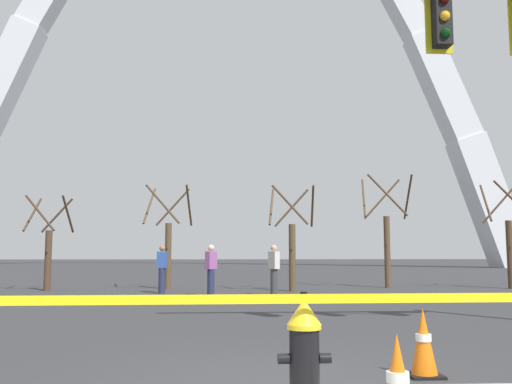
# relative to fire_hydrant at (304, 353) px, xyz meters

# --- Properties ---
(fire_hydrant) EXTENTS (0.46, 0.48, 0.99)m
(fire_hydrant) POSITION_rel_fire_hydrant_xyz_m (0.00, 0.00, 0.00)
(fire_hydrant) COLOR black
(fire_hydrant) RESTS_ON ground
(caution_tape_barrier) EXTENTS (5.35, 0.13, 1.02)m
(caution_tape_barrier) POSITION_rel_fire_hydrant_xyz_m (0.05, -0.16, 0.23)
(caution_tape_barrier) COLOR #232326
(caution_tape_barrier) RESTS_ON ground
(traffic_cone_by_hydrant) EXTENTS (0.36, 0.36, 0.73)m
(traffic_cone_by_hydrant) POSITION_rel_fire_hydrant_xyz_m (1.48, 1.16, -0.11)
(traffic_cone_by_hydrant) COLOR black
(traffic_cone_by_hydrant) RESTS_ON ground
(monument_arch) EXTENTS (55.76, 2.93, 43.48)m
(monument_arch) POSITION_rel_fire_hydrant_xyz_m (-0.08, 46.07, 18.70)
(monument_arch) COLOR silver
(monument_arch) RESTS_ON ground
(tree_far_left) EXTENTS (1.57, 1.58, 3.37)m
(tree_far_left) POSITION_rel_fire_hydrant_xyz_m (-6.90, 15.74, 1.03)
(tree_far_left) COLOR #473323
(tree_far_left) RESTS_ON ground
(tree_left_mid) EXTENTS (1.78, 1.79, 3.85)m
(tree_left_mid) POSITION_rel_fire_hydrant_xyz_m (-2.69, 16.36, 1.24)
(tree_left_mid) COLOR brown
(tree_left_mid) RESTS_ON ground
(tree_center_left) EXTENTS (1.71, 1.72, 3.69)m
(tree_center_left) POSITION_rel_fire_hydrant_xyz_m (1.79, 14.89, 1.17)
(tree_center_left) COLOR brown
(tree_center_left) RESTS_ON ground
(tree_center_right) EXTENTS (2.00, 2.01, 4.35)m
(tree_center_right) POSITION_rel_fire_hydrant_xyz_m (5.74, 16.68, 1.47)
(tree_center_right) COLOR brown
(tree_center_right) RESTS_ON ground
(tree_right_mid) EXTENTS (1.86, 1.87, 4.04)m
(tree_right_mid) POSITION_rel_fire_hydrant_xyz_m (10.22, 15.85, 1.33)
(tree_right_mid) COLOR #473323
(tree_right_mid) RESTS_ON ground
(pedestrian_walking_left) EXTENTS (0.35, 0.39, 1.59)m
(pedestrian_walking_left) POSITION_rel_fire_hydrant_xyz_m (0.94, 12.69, 0.35)
(pedestrian_walking_left) COLOR #38383D
(pedestrian_walking_left) RESTS_ON ground
(pedestrian_standing_center) EXTENTS (0.38, 0.39, 1.59)m
(pedestrian_standing_center) POSITION_rel_fire_hydrant_xyz_m (-1.02, 12.59, 0.35)
(pedestrian_standing_center) COLOR #232847
(pedestrian_standing_center) RESTS_ON ground
(pedestrian_walking_right) EXTENTS (0.35, 0.22, 1.59)m
(pedestrian_walking_right) POSITION_rel_fire_hydrant_xyz_m (-2.67, 14.07, 0.35)
(pedestrian_walking_right) COLOR #232847
(pedestrian_walking_right) RESTS_ON ground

